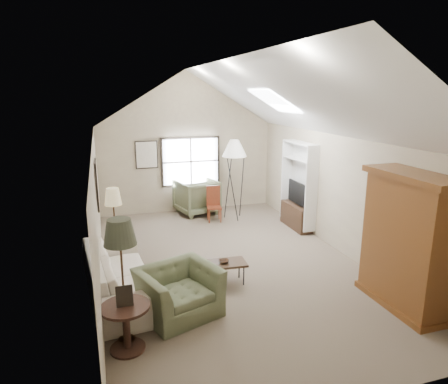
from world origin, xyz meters
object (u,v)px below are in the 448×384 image
object	(u,v)px
armchair_far	(196,197)
side_chair	(214,204)
side_table	(127,328)
armoire	(408,242)
armchair_near	(179,292)
coffee_table	(224,273)
sofa	(120,274)

from	to	relation	value
armchair_far	side_chair	world-z (taller)	armchair_far
side_table	armchair_far	bearing A→B (deg)	68.02
armoire	side_chair	size ratio (longest dim) A/B	2.32
armchair_near	side_chair	distance (m)	4.66
coffee_table	side_table	size ratio (longest dim) A/B	1.22
coffee_table	side_table	distance (m)	2.33
armoire	side_table	size ratio (longest dim) A/B	3.35
armoire	armchair_far	distance (m)	6.35
sofa	side_table	xyz separation A→B (m)	(0.00, -1.60, -0.05)
armoire	coffee_table	world-z (taller)	armoire
armoire	sofa	bearing A→B (deg)	158.48
armchair_far	armoire	bearing A→B (deg)	94.48
coffee_table	armchair_far	bearing A→B (deg)	82.93
armoire	armchair_far	world-z (taller)	armoire
armchair_near	side_chair	size ratio (longest dim) A/B	1.22
armchair_near	armchair_far	xyz separation A→B (m)	(1.52, 5.18, 0.11)
armchair_near	coffee_table	xyz separation A→B (m)	(0.98, 0.77, -0.17)
armchair_near	side_chair	world-z (taller)	side_chair
sofa	armchair_near	xyz separation A→B (m)	(0.84, -0.92, -0.01)
coffee_table	side_chair	size ratio (longest dim) A/B	0.84
armchair_near	armchair_far	bearing A→B (deg)	54.20
armchair_far	side_chair	distance (m)	0.92
sofa	coffee_table	xyz separation A→B (m)	(1.82, -0.15, -0.18)
armchair_far	sofa	bearing A→B (deg)	46.84
armoire	armchair_near	xyz separation A→B (m)	(-3.54, 0.81, -0.72)
side_chair	armchair_far	bearing A→B (deg)	115.48
sofa	armchair_near	bearing A→B (deg)	-143.03
coffee_table	armchair_near	bearing A→B (deg)	-141.85
armoire	coffee_table	xyz separation A→B (m)	(-2.56, 1.58, -0.90)
armoire	side_chair	distance (m)	5.44
armchair_near	armchair_far	size ratio (longest dim) A/B	1.07
side_table	side_chair	size ratio (longest dim) A/B	0.69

